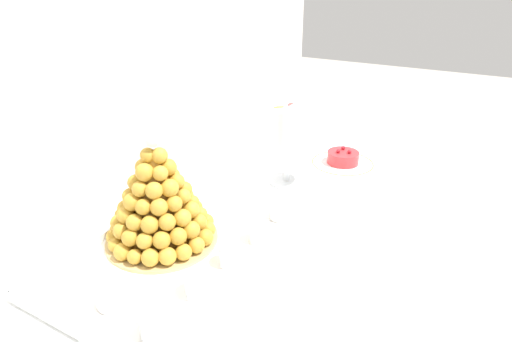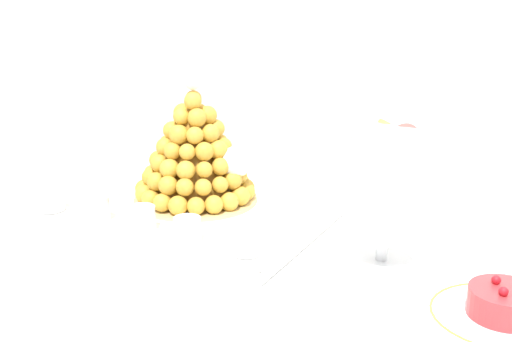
{
  "view_description": "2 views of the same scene",
  "coord_description": "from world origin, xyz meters",
  "px_view_note": "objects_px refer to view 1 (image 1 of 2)",
  "views": [
    {
      "loc": [
        -0.92,
        -0.5,
        1.36
      ],
      "look_at": [
        -0.13,
        -0.05,
        0.94
      ],
      "focal_mm": 30.55,
      "sensor_mm": 36.0,
      "label": 1
    },
    {
      "loc": [
        0.49,
        -0.99,
        1.21
      ],
      "look_at": [
        -0.03,
        0.01,
        0.89
      ],
      "focal_mm": 45.08,
      "sensor_mm": 36.0,
      "label": 2
    }
  ],
  "objects_px": {
    "macaron_goblet": "(287,136)",
    "serving_tray": "(189,251)",
    "croquembouche": "(159,201)",
    "dessert_cup_left": "(155,323)",
    "creme_brulee_ramekin": "(118,296)",
    "fruit_tart_plate": "(343,160)",
    "dessert_cup_mid_right": "(259,233)",
    "dessert_cup_mid_left": "(200,285)",
    "dessert_cup_right": "(280,211)",
    "dessert_cup_centre": "(231,256)",
    "wine_glass": "(179,191)"
  },
  "relations": [
    {
      "from": "serving_tray",
      "to": "fruit_tart_plate",
      "type": "distance_m",
      "value": 0.69
    },
    {
      "from": "dessert_cup_left",
      "to": "dessert_cup_mid_right",
      "type": "bearing_deg",
      "value": -2.54
    },
    {
      "from": "serving_tray",
      "to": "wine_glass",
      "type": "height_order",
      "value": "wine_glass"
    },
    {
      "from": "dessert_cup_mid_right",
      "to": "serving_tray",
      "type": "bearing_deg",
      "value": 133.08
    },
    {
      "from": "dessert_cup_centre",
      "to": "dessert_cup_right",
      "type": "height_order",
      "value": "dessert_cup_centre"
    },
    {
      "from": "dessert_cup_right",
      "to": "croquembouche",
      "type": "bearing_deg",
      "value": 139.47
    },
    {
      "from": "dessert_cup_mid_right",
      "to": "fruit_tart_plate",
      "type": "bearing_deg",
      "value": -1.64
    },
    {
      "from": "dessert_cup_left",
      "to": "dessert_cup_mid_left",
      "type": "bearing_deg",
      "value": -2.66
    },
    {
      "from": "serving_tray",
      "to": "fruit_tart_plate",
      "type": "xyz_separation_m",
      "value": [
        0.68,
        -0.14,
        0.01
      ]
    },
    {
      "from": "dessert_cup_mid_left",
      "to": "dessert_cup_mid_right",
      "type": "bearing_deg",
      "value": -2.47
    },
    {
      "from": "dessert_cup_mid_left",
      "to": "dessert_cup_mid_right",
      "type": "relative_size",
      "value": 1.16
    },
    {
      "from": "croquembouche",
      "to": "dessert_cup_left",
      "type": "relative_size",
      "value": 5.02
    },
    {
      "from": "croquembouche",
      "to": "serving_tray",
      "type": "bearing_deg",
      "value": -91.43
    },
    {
      "from": "dessert_cup_mid_right",
      "to": "fruit_tart_plate",
      "type": "distance_m",
      "value": 0.56
    },
    {
      "from": "macaron_goblet",
      "to": "wine_glass",
      "type": "relative_size",
      "value": 1.85
    },
    {
      "from": "dessert_cup_right",
      "to": "dessert_cup_left",
      "type": "bearing_deg",
      "value": 178.69
    },
    {
      "from": "dessert_cup_right",
      "to": "creme_brulee_ramekin",
      "type": "height_order",
      "value": "dessert_cup_right"
    },
    {
      "from": "dessert_cup_left",
      "to": "fruit_tart_plate",
      "type": "relative_size",
      "value": 0.26
    },
    {
      "from": "dessert_cup_mid_right",
      "to": "dessert_cup_centre",
      "type": "bearing_deg",
      "value": 175.26
    },
    {
      "from": "dessert_cup_left",
      "to": "dessert_cup_right",
      "type": "xyz_separation_m",
      "value": [
        0.48,
        -0.01,
        -0.0
      ]
    },
    {
      "from": "creme_brulee_ramekin",
      "to": "fruit_tart_plate",
      "type": "xyz_separation_m",
      "value": [
        0.89,
        -0.16,
        -0.0
      ]
    },
    {
      "from": "dessert_cup_left",
      "to": "dessert_cup_mid_right",
      "type": "distance_m",
      "value": 0.36
    },
    {
      "from": "macaron_goblet",
      "to": "fruit_tart_plate",
      "type": "distance_m",
      "value": 0.28
    },
    {
      "from": "dessert_cup_centre",
      "to": "dessert_cup_mid_left",
      "type": "bearing_deg",
      "value": 179.72
    },
    {
      "from": "dessert_cup_mid_left",
      "to": "dessert_cup_centre",
      "type": "relative_size",
      "value": 1.1
    },
    {
      "from": "wine_glass",
      "to": "dessert_cup_mid_left",
      "type": "bearing_deg",
      "value": -133.91
    },
    {
      "from": "dessert_cup_left",
      "to": "creme_brulee_ramekin",
      "type": "bearing_deg",
      "value": 77.46
    },
    {
      "from": "creme_brulee_ramekin",
      "to": "dessert_cup_right",
      "type": "bearing_deg",
      "value": -16.82
    },
    {
      "from": "croquembouche",
      "to": "dessert_cup_mid_right",
      "type": "xyz_separation_m",
      "value": [
        0.12,
        -0.21,
        -0.09
      ]
    },
    {
      "from": "dessert_cup_mid_right",
      "to": "dessert_cup_right",
      "type": "relative_size",
      "value": 0.97
    },
    {
      "from": "croquembouche",
      "to": "dessert_cup_right",
      "type": "height_order",
      "value": "croquembouche"
    },
    {
      "from": "dessert_cup_left",
      "to": "creme_brulee_ramekin",
      "type": "distance_m",
      "value": 0.13
    },
    {
      "from": "macaron_goblet",
      "to": "serving_tray",
      "type": "bearing_deg",
      "value": 176.08
    },
    {
      "from": "dessert_cup_right",
      "to": "serving_tray",
      "type": "bearing_deg",
      "value": 153.15
    },
    {
      "from": "croquembouche",
      "to": "dessert_cup_left",
      "type": "height_order",
      "value": "croquembouche"
    },
    {
      "from": "serving_tray",
      "to": "dessert_cup_mid_left",
      "type": "distance_m",
      "value": 0.16
    },
    {
      "from": "dessert_cup_left",
      "to": "serving_tray",
      "type": "bearing_deg",
      "value": 24.86
    },
    {
      "from": "serving_tray",
      "to": "wine_glass",
      "type": "relative_size",
      "value": 4.6
    },
    {
      "from": "serving_tray",
      "to": "dessert_cup_left",
      "type": "height_order",
      "value": "dessert_cup_left"
    },
    {
      "from": "serving_tray",
      "to": "fruit_tart_plate",
      "type": "bearing_deg",
      "value": -11.86
    },
    {
      "from": "wine_glass",
      "to": "creme_brulee_ramekin",
      "type": "bearing_deg",
      "value": -164.86
    },
    {
      "from": "dessert_cup_mid_left",
      "to": "creme_brulee_ramekin",
      "type": "bearing_deg",
      "value": 127.02
    },
    {
      "from": "croquembouche",
      "to": "dessert_cup_right",
      "type": "distance_m",
      "value": 0.33
    },
    {
      "from": "macaron_goblet",
      "to": "fruit_tart_plate",
      "type": "relative_size",
      "value": 1.18
    },
    {
      "from": "dessert_cup_mid_right",
      "to": "creme_brulee_ramekin",
      "type": "height_order",
      "value": "dessert_cup_mid_right"
    },
    {
      "from": "creme_brulee_ramekin",
      "to": "fruit_tart_plate",
      "type": "relative_size",
      "value": 0.39
    },
    {
      "from": "croquembouche",
      "to": "macaron_goblet",
      "type": "bearing_deg",
      "value": -13.93
    },
    {
      "from": "serving_tray",
      "to": "macaron_goblet",
      "type": "distance_m",
      "value": 0.49
    },
    {
      "from": "croquembouche",
      "to": "dessert_cup_left",
      "type": "distance_m",
      "value": 0.32
    },
    {
      "from": "croquembouche",
      "to": "dessert_cup_mid_left",
      "type": "bearing_deg",
      "value": -119.83
    }
  ]
}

